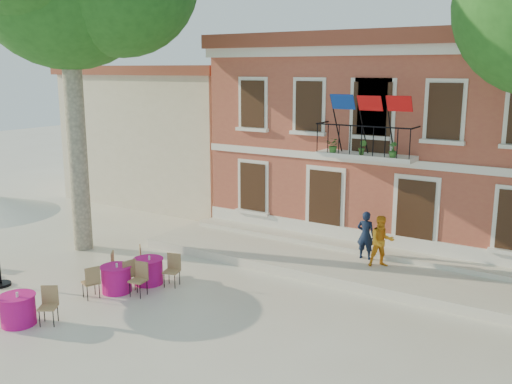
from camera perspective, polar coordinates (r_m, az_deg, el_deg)
The scene contains 9 objects.
ground at distance 15.94m, azimuth -4.10°, elevation -10.93°, with size 90.00×90.00×0.00m, color beige.
main_building at distance 22.90m, azimuth 15.06°, elevation 5.58°, with size 13.50×9.59×7.50m.
neighbor_west at distance 29.33m, azimuth -6.39°, elevation 6.18°, with size 9.40×9.40×6.40m.
terrace at distance 18.54m, azimuth 9.16°, elevation -7.18°, with size 14.00×3.40×0.30m, color silver.
pedestrian_navy at distance 18.52m, azimuth 10.91°, elevation -4.25°, with size 0.57×0.37×1.56m, color #0F1A32.
pedestrian_orange at distance 17.89m, azimuth 12.45°, elevation -4.84°, with size 0.78×0.60×1.60m, color orange.
cafe_table_0 at distance 15.63m, azimuth -22.71°, elevation -10.70°, with size 1.83×1.41×0.95m.
cafe_table_1 at distance 16.92m, azimuth -13.80°, elevation -8.30°, with size 1.75×1.85×0.95m.
cafe_table_3 at distance 17.34m, azimuth -10.71°, elevation -7.65°, with size 1.82×1.80×0.95m.
Camera 1 is at (8.77, -11.75, 6.25)m, focal length 40.00 mm.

